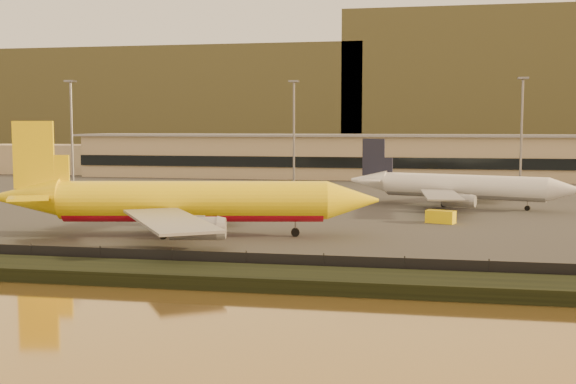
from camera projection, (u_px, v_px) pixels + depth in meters
The scene contains 11 objects.
ground at pixel (257, 253), 86.90m from camera, with size 900.00×900.00×0.00m, color black.
embankment at pixel (216, 276), 70.21m from camera, with size 320.00×7.00×1.40m, color black.
tarmac at pixel (344, 187), 179.82m from camera, with size 320.00×220.00×0.20m, color #2D2D2D.
perimeter_fence at pixel (227, 263), 74.07m from camera, with size 300.00×0.05×2.20m, color black.
terminal_building at pixel (306, 156), 211.84m from camera, with size 202.00×25.00×12.60m.
apron_light_masts at pixel (403, 124), 156.02m from camera, with size 152.20×12.20×25.40m.
distant_hills at pixel (356, 98), 420.45m from camera, with size 470.00×160.00×70.00m.
dhl_cargo_jet at pixel (187, 202), 98.31m from camera, with size 52.54×50.77×15.74m.
white_narrowbody_jet at pixel (459, 187), 134.10m from camera, with size 42.71×40.61×12.56m.
gse_vehicle_yellow at pixel (441, 217), 112.08m from camera, with size 4.39×1.97×1.97m, color yellow.
gse_vehicle_white at pixel (139, 211), 120.34m from camera, with size 4.32×1.94×1.94m, color white.
Camera 1 is at (19.81, -83.63, 15.34)m, focal length 45.00 mm.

